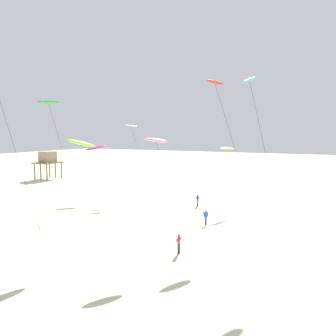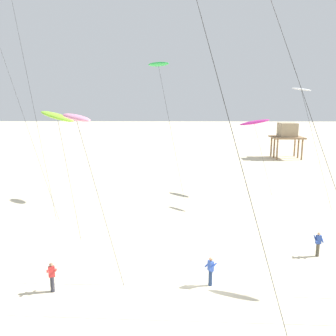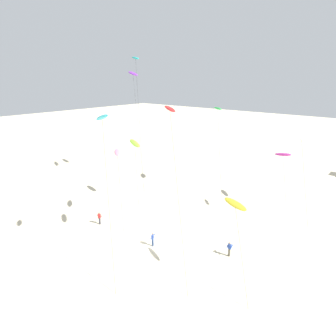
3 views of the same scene
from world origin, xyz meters
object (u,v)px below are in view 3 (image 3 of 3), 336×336
at_px(kite_flyer_middle, 153,239).
at_px(kite_lime, 135,143).
at_px(kite_magenta, 283,155).
at_px(kite_flyer_furthest, 99,218).
at_px(kite_teal, 136,59).
at_px(kite_pink, 117,153).
at_px(kite_yellow, 235,205).
at_px(kite_cyan, 102,119).
at_px(kite_white, 302,141).
at_px(kite_flyer_nearest, 229,249).
at_px(kite_red, 170,111).
at_px(kite_purple, 133,74).
at_px(kite_green, 218,109).

bearing_deg(kite_flyer_middle, kite_lime, 143.94).
bearing_deg(kite_flyer_middle, kite_magenta, 71.83).
bearing_deg(kite_flyer_furthest, kite_teal, 116.88).
xyz_separation_m(kite_pink, kite_yellow, (16.87, -1.50, -1.39)).
bearing_deg(kite_magenta, kite_flyer_middle, -108.17).
height_order(kite_pink, kite_lime, kite_pink).
height_order(kite_magenta, kite_cyan, kite_cyan).
bearing_deg(kite_flyer_furthest, kite_lime, 102.25).
distance_m(kite_white, kite_flyer_nearest, 15.75).
distance_m(kite_flyer_middle, kite_flyer_furthest, 8.63).
distance_m(kite_white, kite_cyan, 23.69).
bearing_deg(kite_lime, kite_flyer_furthest, -77.75).
distance_m(kite_yellow, kite_flyer_middle, 11.59).
relative_size(kite_teal, kite_flyer_nearest, 12.78).
bearing_deg(kite_red, kite_purple, 143.61).
distance_m(kite_magenta, kite_red, 21.94).
xyz_separation_m(kite_green, kite_cyan, (2.02, -23.33, 1.10)).
bearing_deg(kite_flyer_furthest, kite_magenta, 53.94).
distance_m(kite_yellow, kite_teal, 31.21).
distance_m(kite_purple, kite_green, 16.44).
relative_size(kite_red, kite_cyan, 1.03).
xyz_separation_m(kite_white, kite_red, (-7.43, -15.87, 4.38)).
bearing_deg(kite_white, kite_flyer_nearest, -101.54).
height_order(kite_teal, kite_green, kite_teal).
bearing_deg(kite_teal, kite_yellow, -27.52).
height_order(kite_red, kite_green, kite_red).
xyz_separation_m(kite_teal, kite_cyan, (14.36, -18.11, -6.27)).
xyz_separation_m(kite_red, kite_flyer_middle, (-2.49, 0.03, -14.25)).
bearing_deg(kite_lime, kite_flyer_middle, -36.06).
bearing_deg(kite_purple, kite_flyer_middle, -39.80).
relative_size(kite_magenta, kite_lime, 0.86).
bearing_deg(kite_yellow, kite_flyer_furthest, -176.32).
bearing_deg(kite_red, kite_flyer_furthest, -176.30).
height_order(kite_lime, kite_white, kite_white).
bearing_deg(kite_white, kite_teal, -174.85).
distance_m(kite_red, kite_teal, 23.47).
bearing_deg(kite_magenta, kite_cyan, -108.08).
bearing_deg(kite_green, kite_yellow, -55.02).
bearing_deg(kite_purple, kite_white, 0.33).
bearing_deg(kite_teal, kite_white, 5.15).
bearing_deg(kite_pink, kite_flyer_middle, -14.18).
relative_size(kite_purple, kite_flyer_furthest, 11.52).
xyz_separation_m(kite_yellow, kite_white, (0.60, 15.43, 3.00)).
relative_size(kite_pink, kite_yellow, 1.18).
bearing_deg(kite_lime, kite_purple, 136.07).
height_order(kite_cyan, kite_flyer_furthest, kite_cyan).
distance_m(kite_lime, kite_red, 16.22).
relative_size(kite_yellow, kite_lime, 0.85).
bearing_deg(kite_green, kite_pink, -103.57).
height_order(kite_flyer_middle, kite_flyer_furthest, same).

